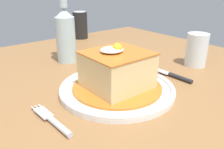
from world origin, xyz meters
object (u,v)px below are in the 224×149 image
Objects in this scene: fork at (54,122)px; soda_can at (80,25)px; drinking_glass at (196,52)px; main_plate at (117,88)px; beer_bottle_clear at (65,33)px; knife at (173,75)px.

soda_can reaches higher than fork.
drinking_glass is (0.09, -0.55, -0.02)m from soda_can.
main_plate is 1.08× the size of beer_bottle_clear.
soda_can is (0.04, 0.57, 0.06)m from knife.
beer_bottle_clear reaches higher than drinking_glass.
beer_bottle_clear reaches higher than fork.
fork is 0.39m from beer_bottle_clear.
fork is at bearing -125.78° from soda_can.
drinking_glass is (0.32, -0.01, 0.04)m from main_plate.
fork is 0.71m from soda_can.
beer_bottle_clear is 0.43m from drinking_glass.
beer_bottle_clear is (-0.17, 0.31, 0.09)m from knife.
beer_bottle_clear is 2.53× the size of drinking_glass.
beer_bottle_clear is at bearing 136.30° from drinking_glass.
knife is at bearing -9.37° from main_plate.
beer_bottle_clear is (0.01, 0.28, 0.09)m from main_plate.
soda_can reaches higher than knife.
beer_bottle_clear is at bearing 118.46° from knife.
fork is 0.37m from knife.
soda_can is 0.34m from beer_bottle_clear.
soda_can is 0.56m from drinking_glass.
main_plate is at bearing 9.99° from fork.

